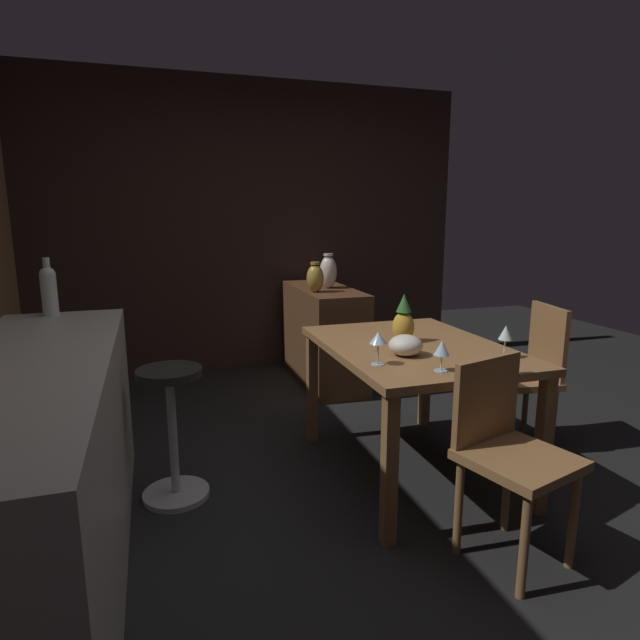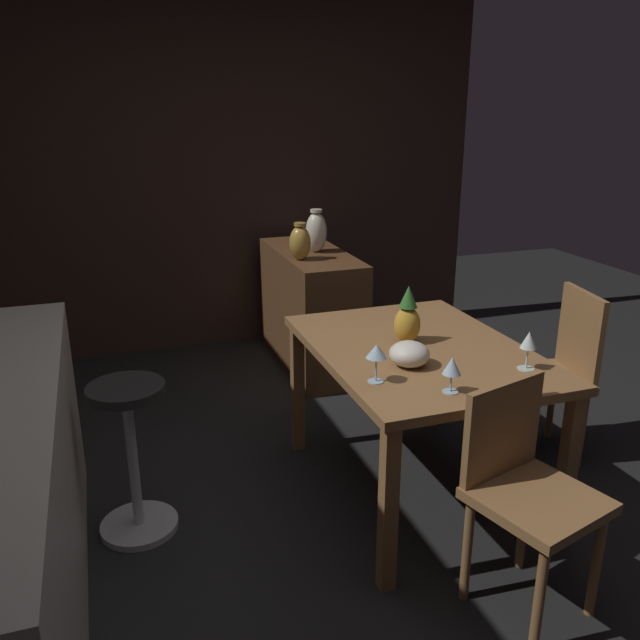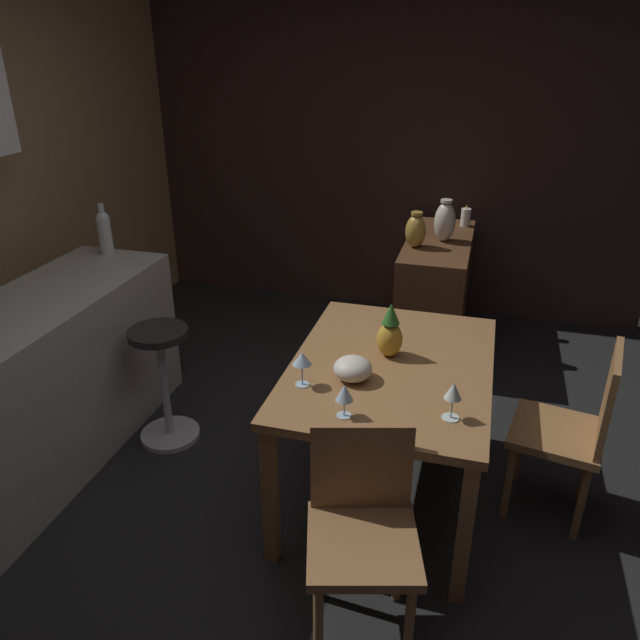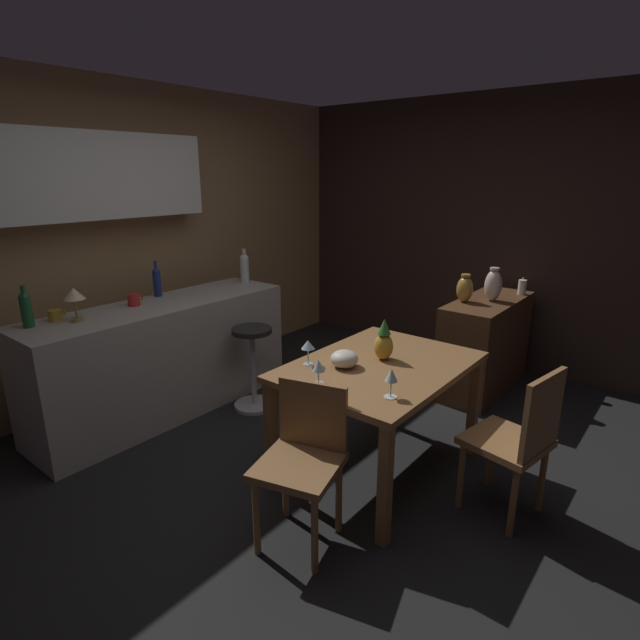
% 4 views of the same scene
% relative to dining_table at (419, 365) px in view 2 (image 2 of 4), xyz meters
% --- Properties ---
extents(ground_plane, '(9.00, 9.00, 0.00)m').
position_rel_dining_table_xyz_m(ground_plane, '(-0.16, 0.32, -0.65)').
color(ground_plane, black).
extents(wall_side_right, '(0.10, 4.40, 2.60)m').
position_rel_dining_table_xyz_m(wall_side_right, '(2.39, 0.62, 0.65)').
color(wall_side_right, '#33231E').
rests_on(wall_side_right, ground_plane).
extents(dining_table, '(1.24, 0.90, 0.74)m').
position_rel_dining_table_xyz_m(dining_table, '(0.00, 0.00, 0.00)').
color(dining_table, olive).
rests_on(dining_table, ground_plane).
extents(sideboard_cabinet, '(1.10, 0.44, 0.82)m').
position_rel_dining_table_xyz_m(sideboard_cabinet, '(1.68, -0.04, -0.24)').
color(sideboard_cabinet, '#56351E').
rests_on(sideboard_cabinet, ground_plane).
extents(chair_near_window, '(0.49, 0.49, 0.84)m').
position_rel_dining_table_xyz_m(chair_near_window, '(-0.77, -0.03, -0.17)').
color(chair_near_window, olive).
rests_on(chair_near_window, ground_plane).
extents(chair_by_doorway, '(0.47, 0.47, 0.89)m').
position_rel_dining_table_xyz_m(chair_by_doorway, '(0.09, -0.84, -0.17)').
color(chair_by_doorway, olive).
rests_on(chair_by_doorway, ground_plane).
extents(bar_stool, '(0.34, 0.34, 0.69)m').
position_rel_dining_table_xyz_m(bar_stool, '(0.12, 1.27, -0.29)').
color(bar_stool, '#262323').
rests_on(bar_stool, ground_plane).
extents(wine_glass_left, '(0.08, 0.08, 0.16)m').
position_rel_dining_table_xyz_m(wine_glass_left, '(-0.29, 0.34, 0.21)').
color(wine_glass_left, silver).
rests_on(wine_glass_left, dining_table).
extents(wine_glass_right, '(0.07, 0.07, 0.14)m').
position_rel_dining_table_xyz_m(wine_glass_right, '(-0.47, 0.11, 0.19)').
color(wine_glass_right, silver).
rests_on(wine_glass_right, dining_table).
extents(wine_glass_center, '(0.07, 0.07, 0.16)m').
position_rel_dining_table_xyz_m(wine_glass_center, '(-0.37, -0.30, 0.21)').
color(wine_glass_center, silver).
rests_on(wine_glass_center, dining_table).
extents(pineapple_centerpiece, '(0.12, 0.12, 0.27)m').
position_rel_dining_table_xyz_m(pineapple_centerpiece, '(0.08, 0.03, 0.20)').
color(pineapple_centerpiece, gold).
rests_on(pineapple_centerpiece, dining_table).
extents(fruit_bowl, '(0.17, 0.17, 0.10)m').
position_rel_dining_table_xyz_m(fruit_bowl, '(-0.18, 0.14, 0.14)').
color(fruit_bowl, beige).
rests_on(fruit_bowl, dining_table).
extents(pillar_candle_tall, '(0.07, 0.07, 0.16)m').
position_rel_dining_table_xyz_m(pillar_candle_tall, '(2.07, -0.20, 0.23)').
color(pillar_candle_tall, white).
rests_on(pillar_candle_tall, sideboard_cabinet).
extents(vase_ceramic_ivory, '(0.14, 0.14, 0.29)m').
position_rel_dining_table_xyz_m(vase_ceramic_ivory, '(1.66, -0.07, 0.31)').
color(vase_ceramic_ivory, beige).
rests_on(vase_ceramic_ivory, sideboard_cabinet).
extents(vase_brass, '(0.14, 0.14, 0.24)m').
position_rel_dining_table_xyz_m(vase_brass, '(1.47, 0.10, 0.28)').
color(vase_brass, '#B78C38').
rests_on(vase_brass, sideboard_cabinet).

